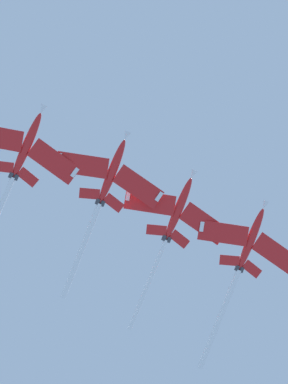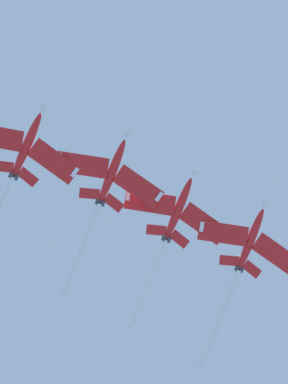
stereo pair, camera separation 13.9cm
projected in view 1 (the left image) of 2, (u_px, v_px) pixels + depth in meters
name	position (u px, v px, depth m)	size (l,w,h in m)	color
jet_far_left	(240.00, 266.00, 160.39)	(22.63, 24.98, 13.81)	red
jet_inner_left	(172.00, 225.00, 158.27)	(21.61, 23.94, 12.33)	red
jet_centre	(103.00, 195.00, 154.43)	(21.87, 23.93, 12.79)	red
jet_inner_right	(18.00, 165.00, 151.45)	(21.11, 24.10, 12.25)	red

